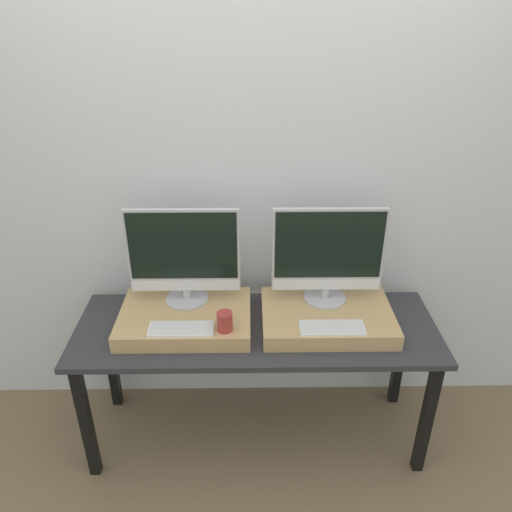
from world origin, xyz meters
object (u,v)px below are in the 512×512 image
(keyboard_right, at_px, (332,328))
(monitor_left, at_px, (184,255))
(monitor_right, at_px, (328,254))
(keyboard_left, at_px, (181,329))
(mug, at_px, (225,321))

(keyboard_right, bearing_deg, monitor_left, 159.79)
(monitor_left, relative_size, monitor_right, 1.00)
(monitor_right, height_order, keyboard_right, monitor_right)
(monitor_right, xyz_separation_m, keyboard_right, (0.00, -0.25, -0.24))
(monitor_left, distance_m, keyboard_left, 0.35)
(monitor_left, height_order, keyboard_left, monitor_left)
(monitor_left, xyz_separation_m, mug, (0.20, -0.25, -0.20))
(monitor_right, bearing_deg, keyboard_left, -159.79)
(monitor_left, bearing_deg, keyboard_right, -20.21)
(monitor_left, xyz_separation_m, keyboard_right, (0.69, -0.25, -0.24))
(keyboard_left, xyz_separation_m, mug, (0.20, 0.00, 0.04))
(monitor_right, bearing_deg, mug, -152.61)
(monitor_left, xyz_separation_m, monitor_right, (0.69, 0.00, 0.00))
(mug, bearing_deg, monitor_right, 27.39)
(keyboard_left, distance_m, mug, 0.20)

